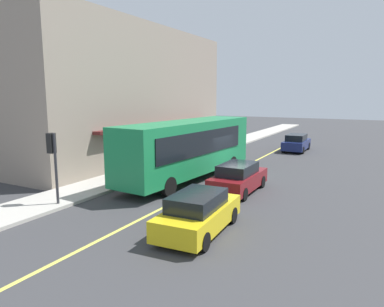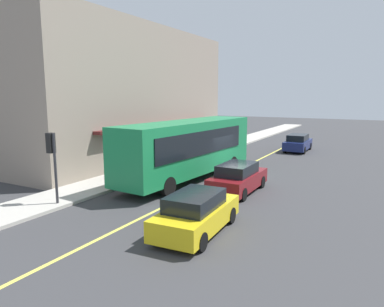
% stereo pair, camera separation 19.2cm
% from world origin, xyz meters
% --- Properties ---
extents(ground, '(120.00, 120.00, 0.00)m').
position_xyz_m(ground, '(0.00, 0.00, 0.00)').
color(ground, '#38383A').
extents(sidewalk, '(80.00, 2.73, 0.15)m').
position_xyz_m(sidewalk, '(0.00, 5.15, 0.07)').
color(sidewalk, '#B2ADA3').
rests_on(sidewalk, ground).
extents(lane_centre_stripe, '(36.00, 0.16, 0.01)m').
position_xyz_m(lane_centre_stripe, '(0.00, 0.00, 0.00)').
color(lane_centre_stripe, '#D8D14C').
rests_on(lane_centre_stripe, ground).
extents(storefront_building, '(20.55, 9.17, 10.14)m').
position_xyz_m(storefront_building, '(2.59, 10.79, 5.06)').
color(storefront_building, gray).
rests_on(storefront_building, ground).
extents(bus, '(11.28, 3.33, 3.50)m').
position_xyz_m(bus, '(-1.82, 1.61, 1.99)').
color(bus, '#197F47').
rests_on(bus, ground).
extents(traffic_light, '(0.30, 0.52, 3.20)m').
position_xyz_m(traffic_light, '(-9.25, 4.44, 2.53)').
color(traffic_light, '#2D2D33').
rests_on(traffic_light, sidewalk).
extents(car_yellow, '(4.39, 2.05, 1.52)m').
position_xyz_m(car_yellow, '(-8.93, -2.72, 0.74)').
color(car_yellow, yellow).
rests_on(car_yellow, ground).
extents(car_maroon, '(4.30, 1.87, 1.52)m').
position_xyz_m(car_maroon, '(-3.02, -2.00, 0.74)').
color(car_maroon, maroon).
rests_on(car_maroon, ground).
extents(car_navy, '(4.32, 1.91, 1.52)m').
position_xyz_m(car_navy, '(12.36, -1.68, 0.74)').
color(car_navy, navy).
rests_on(car_navy, ground).
extents(pedestrian_waiting, '(0.34, 0.34, 1.79)m').
position_xyz_m(pedestrian_waiting, '(11.05, 5.78, 1.23)').
color(pedestrian_waiting, black).
rests_on(pedestrian_waiting, sidewalk).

